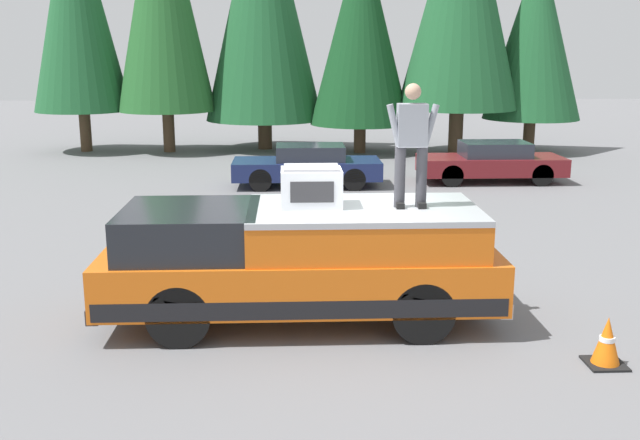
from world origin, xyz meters
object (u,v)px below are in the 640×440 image
(compressor_unit, at_px, (311,187))
(parked_car_maroon, at_px, (491,162))
(person_on_truck_bed, at_px, (412,142))
(parked_car_navy, at_px, (307,166))
(pickup_truck, at_px, (301,261))
(traffic_cone, at_px, (607,343))

(compressor_unit, relative_size, parked_car_maroon, 0.20)
(compressor_unit, height_order, person_on_truck_bed, person_on_truck_bed)
(person_on_truck_bed, distance_m, parked_car_navy, 10.67)
(pickup_truck, bearing_deg, compressor_unit, -60.75)
(pickup_truck, bearing_deg, parked_car_navy, -2.01)
(person_on_truck_bed, distance_m, traffic_cone, 3.56)
(pickup_truck, relative_size, compressor_unit, 6.60)
(parked_car_maroon, relative_size, parked_car_navy, 1.00)
(compressor_unit, xyz_separation_m, traffic_cone, (-1.78, -3.56, -1.64))
(pickup_truck, bearing_deg, person_on_truck_bed, -91.09)
(person_on_truck_bed, relative_size, parked_car_navy, 0.41)
(parked_car_navy, bearing_deg, parked_car_maroon, -85.11)
(pickup_truck, distance_m, parked_car_maroon, 12.26)
(parked_car_maroon, distance_m, parked_car_navy, 5.34)
(pickup_truck, relative_size, parked_car_maroon, 1.35)
(parked_car_navy, bearing_deg, compressor_unit, 178.83)
(pickup_truck, xyz_separation_m, parked_car_navy, (10.40, -0.37, -0.29))
(traffic_cone, bearing_deg, pickup_truck, 65.47)
(compressor_unit, distance_m, parked_car_navy, 10.40)
(pickup_truck, height_order, parked_car_maroon, pickup_truck)
(pickup_truck, height_order, person_on_truck_bed, person_on_truck_bed)
(parked_car_maroon, relative_size, traffic_cone, 6.61)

